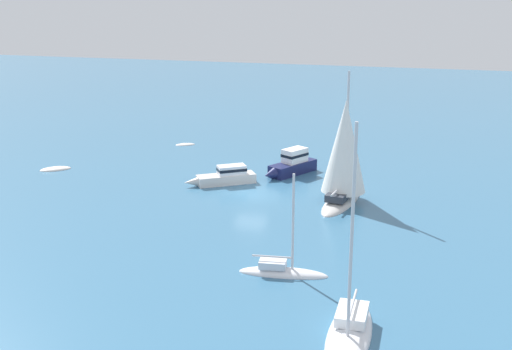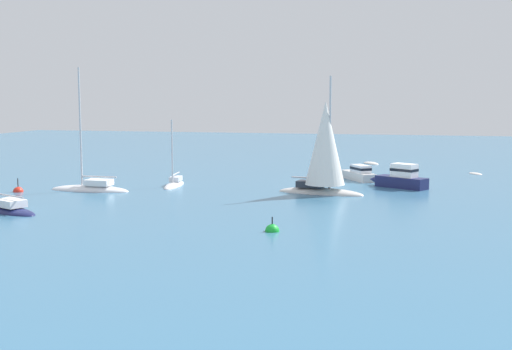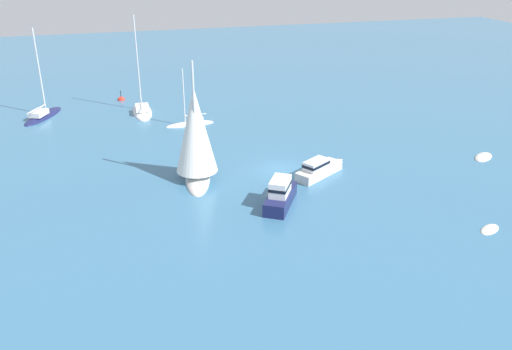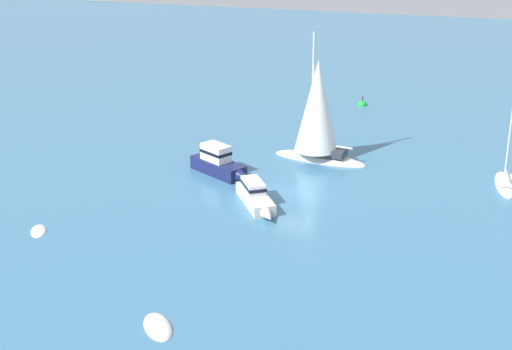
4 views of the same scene
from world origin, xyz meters
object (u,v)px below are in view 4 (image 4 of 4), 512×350
object	(u,v)px
tender	(38,231)
motor_cruiser	(220,163)
cabin_cruiser	(256,196)
sailboat	(505,184)
yacht	(318,115)
channel_buoy	(362,105)
dinghy	(158,327)

from	to	relation	value
tender	motor_cruiser	xyz separation A→B (m)	(-7.66, -12.61, 0.86)
cabin_cruiser	sailboat	bearing A→B (deg)	85.13
yacht	channel_buoy	xyz separation A→B (m)	(-1.04, -16.47, -3.60)
dinghy	cabin_cruiser	bearing A→B (deg)	-37.03
tender	dinghy	size ratio (longest dim) A/B	0.74
cabin_cruiser	motor_cruiser	xyz separation A→B (m)	(4.16, -4.79, 0.23)
sailboat	tender	bearing A→B (deg)	114.92
sailboat	channel_buoy	xyz separation A→B (m)	(13.08, -18.18, -0.13)
tender	channel_buoy	size ratio (longest dim) A/B	1.63
tender	sailboat	xyz separation A→B (m)	(-27.99, -16.18, 0.14)
tender	motor_cruiser	world-z (taller)	motor_cruiser
motor_cruiser	sailboat	world-z (taller)	sailboat
yacht	sailboat	xyz separation A→B (m)	(-14.12, 1.71, -3.47)
motor_cruiser	dinghy	bearing A→B (deg)	-48.49
motor_cruiser	yacht	world-z (taller)	yacht
cabin_cruiser	dinghy	size ratio (longest dim) A/B	1.90
tender	yacht	xyz separation A→B (m)	(-13.87, -17.90, 3.61)
sailboat	dinghy	xyz separation A→B (m)	(16.50, 24.32, -0.14)
dinghy	channel_buoy	xyz separation A→B (m)	(-3.43, -42.50, 0.00)
cabin_cruiser	sailboat	world-z (taller)	sailboat
tender	cabin_cruiser	bearing A→B (deg)	94.75
cabin_cruiser	dinghy	xyz separation A→B (m)	(0.33, 15.95, -0.62)
channel_buoy	motor_cruiser	bearing A→B (deg)	71.57
tender	yacht	size ratio (longest dim) A/B	0.21
channel_buoy	dinghy	bearing A→B (deg)	85.39
yacht	dinghy	distance (m)	26.39
sailboat	dinghy	distance (m)	29.39
motor_cruiser	dinghy	xyz separation A→B (m)	(-3.82, 20.75, -0.86)
yacht	dinghy	bearing A→B (deg)	94.53
tender	yacht	bearing A→B (deg)	113.49
yacht	dinghy	xyz separation A→B (m)	(2.39, 26.03, -3.61)
cabin_cruiser	sailboat	xyz separation A→B (m)	(-16.17, -8.37, -0.49)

